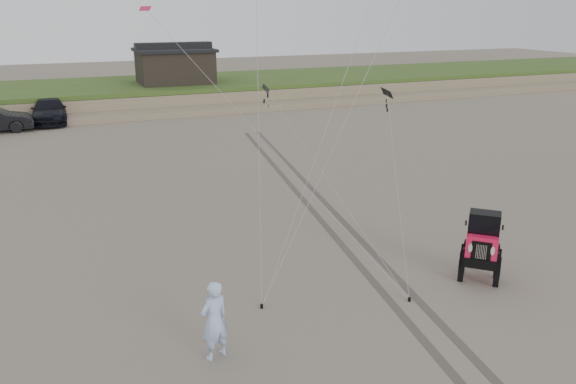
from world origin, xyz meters
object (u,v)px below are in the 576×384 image
(cabin, at_px, (175,65))
(truck_c, at_px, (50,111))
(man, at_px, (214,321))
(jeep, at_px, (481,254))

(cabin, relative_size, truck_c, 1.10)
(truck_c, distance_m, man, 32.45)
(jeep, height_order, man, man)
(man, bearing_deg, jeep, 166.19)
(truck_c, bearing_deg, man, -81.65)
(truck_c, distance_m, jeep, 33.58)
(truck_c, xyz_separation_m, jeep, (11.85, -31.42, 0.01))
(jeep, bearing_deg, truck_c, 153.29)
(truck_c, bearing_deg, cabin, 29.87)
(cabin, xyz_separation_m, jeep, (1.66, -36.75, -2.39))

